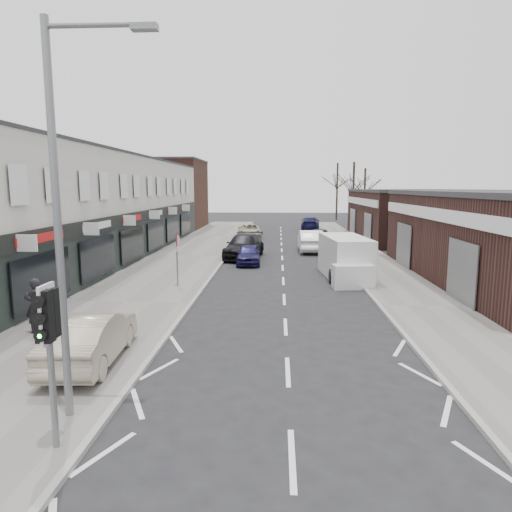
# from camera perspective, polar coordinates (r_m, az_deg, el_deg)

# --- Properties ---
(ground) EXTENTS (160.00, 160.00, 0.00)m
(ground) POSITION_cam_1_polar(r_m,az_deg,el_deg) (10.89, 4.21, -18.30)
(ground) COLOR black
(ground) RESTS_ON ground
(pavement_left) EXTENTS (5.50, 64.00, 0.12)m
(pavement_left) POSITION_cam_1_polar(r_m,az_deg,el_deg) (32.72, -8.62, -0.04)
(pavement_left) COLOR slate
(pavement_left) RESTS_ON ground
(pavement_right) EXTENTS (3.50, 64.00, 0.12)m
(pavement_right) POSITION_cam_1_polar(r_m,az_deg,el_deg) (32.64, 13.43, -0.21)
(pavement_right) COLOR slate
(pavement_right) RESTS_ON ground
(shop_terrace_left) EXTENTS (8.00, 41.00, 7.10)m
(shop_terrace_left) POSITION_cam_1_polar(r_m,az_deg,el_deg) (32.09, -21.62, 5.55)
(shop_terrace_left) COLOR beige
(shop_terrace_left) RESTS_ON ground
(brick_block_far) EXTENTS (8.00, 10.00, 8.00)m
(brick_block_far) POSITION_cam_1_polar(r_m,az_deg,el_deg) (56.29, -10.86, 7.51)
(brick_block_far) COLOR #4B2820
(brick_block_far) RESTS_ON ground
(right_unit_far) EXTENTS (10.00, 16.00, 4.50)m
(right_unit_far) POSITION_cam_1_polar(r_m,az_deg,el_deg) (45.62, 19.15, 4.77)
(right_unit_far) COLOR #371D19
(right_unit_far) RESTS_ON ground
(tree_far_a) EXTENTS (3.60, 3.60, 8.00)m
(tree_far_a) POSITION_cam_1_polar(r_m,az_deg,el_deg) (58.66, 11.93, 3.60)
(tree_far_a) COLOR #382D26
(tree_far_a) RESTS_ON ground
(tree_far_b) EXTENTS (3.60, 3.60, 7.50)m
(tree_far_b) POSITION_cam_1_polar(r_m,az_deg,el_deg) (64.98, 13.29, 4.02)
(tree_far_b) COLOR #382D26
(tree_far_b) RESTS_ON ground
(tree_far_c) EXTENTS (3.60, 3.60, 8.50)m
(tree_far_c) POSITION_cam_1_polar(r_m,az_deg,el_deg) (70.43, 10.00, 4.46)
(tree_far_c) COLOR #382D26
(tree_far_c) RESTS_ON ground
(traffic_light) EXTENTS (0.28, 0.60, 3.10)m
(traffic_light) POSITION_cam_1_polar(r_m,az_deg,el_deg) (9.08, -24.56, -8.23)
(traffic_light) COLOR slate
(traffic_light) RESTS_ON pavement_left
(street_lamp) EXTENTS (2.23, 0.22, 8.00)m
(street_lamp) POSITION_cam_1_polar(r_m,az_deg,el_deg) (9.87, -22.78, 6.18)
(street_lamp) COLOR slate
(street_lamp) RESTS_ON pavement_left
(warning_sign) EXTENTS (0.12, 0.80, 2.70)m
(warning_sign) POSITION_cam_1_polar(r_m,az_deg,el_deg) (22.42, -9.78, 1.50)
(warning_sign) COLOR slate
(warning_sign) RESTS_ON pavement_left
(white_van) EXTENTS (2.52, 5.97, 2.26)m
(white_van) POSITION_cam_1_polar(r_m,az_deg,el_deg) (25.34, 11.14, -0.32)
(white_van) COLOR white
(white_van) RESTS_ON ground
(sedan_on_pavement) EXTENTS (1.77, 4.39, 1.42)m
(sedan_on_pavement) POSITION_cam_1_polar(r_m,az_deg,el_deg) (13.55, -19.94, -9.52)
(sedan_on_pavement) COLOR #A19481
(sedan_on_pavement) RESTS_ON pavement_left
(pedestrian) EXTENTS (0.80, 0.68, 1.84)m
(pedestrian) POSITION_cam_1_polar(r_m,az_deg,el_deg) (16.84, -25.80, -5.59)
(pedestrian) COLOR black
(pedestrian) RESTS_ON pavement_left
(parked_car_left_a) EXTENTS (1.65, 3.78, 1.27)m
(parked_car_left_a) POSITION_cam_1_polar(r_m,az_deg,el_deg) (29.40, -0.96, 0.21)
(parked_car_left_a) COLOR #171440
(parked_car_left_a) RESTS_ON ground
(parked_car_left_b) EXTENTS (2.81, 5.86, 1.65)m
(parked_car_left_b) POSITION_cam_1_polar(r_m,az_deg,el_deg) (32.03, -1.48, 1.24)
(parked_car_left_b) COLOR black
(parked_car_left_b) RESTS_ON ground
(parked_car_left_c) EXTENTS (2.61, 4.94, 1.32)m
(parked_car_left_c) POSITION_cam_1_polar(r_m,az_deg,el_deg) (45.21, -0.82, 3.19)
(parked_car_left_c) COLOR #B2AC8E
(parked_car_left_c) RESTS_ON ground
(parked_car_right_a) EXTENTS (1.81, 5.04, 1.65)m
(parked_car_right_a) POSITION_cam_1_polar(r_m,az_deg,el_deg) (35.41, 6.82, 1.90)
(parked_car_right_a) COLOR white
(parked_car_right_a) RESTS_ON ground
(parked_car_right_b) EXTENTS (2.33, 4.80, 1.58)m
(parked_car_right_b) POSITION_cam_1_polar(r_m,az_deg,el_deg) (38.54, 7.96, 2.36)
(parked_car_right_b) COLOR black
(parked_car_right_b) RESTS_ON ground
(parked_car_right_c) EXTENTS (2.54, 5.24, 1.47)m
(parked_car_right_c) POSITION_cam_1_polar(r_m,az_deg,el_deg) (54.35, 6.81, 4.12)
(parked_car_right_c) COLOR #121138
(parked_car_right_c) RESTS_ON ground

